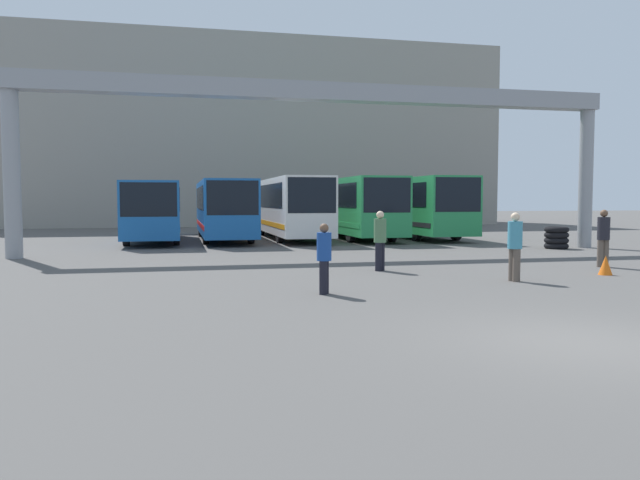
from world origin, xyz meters
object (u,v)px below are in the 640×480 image
Objects in this scene: bus_slot_0 at (154,208)px; bus_slot_2 at (289,205)px; bus_slot_1 at (223,206)px; tire_stack at (556,238)px; bus_slot_4 at (413,204)px; pedestrian_mid_left at (515,245)px; traffic_cone at (605,265)px; bus_slot_3 at (355,204)px; pedestrian_mid_right at (603,237)px; pedestrian_far_center at (380,239)px; pedestrian_near_right at (324,257)px.

bus_slot_2 is (7.18, 1.08, 0.16)m from bus_slot_0.
bus_slot_1 is 0.95× the size of bus_slot_2.
bus_slot_2 reaches higher than tire_stack.
bus_slot_2 is 7.19m from bus_slot_4.
bus_slot_4 is 11.38× the size of tire_stack.
bus_slot_1 is 19.91m from pedestrian_mid_left.
traffic_cone is 9.82m from tire_stack.
pedestrian_mid_right is at bearing -77.15° from bus_slot_3.
bus_slot_0 is at bearing 76.03° from pedestrian_far_center.
bus_slot_4 is 6.54× the size of pedestrian_mid_left.
pedestrian_far_center reaches higher than tire_stack.
pedestrian_mid_right is (0.05, -16.39, -0.94)m from bus_slot_4.
pedestrian_mid_left is 12.15m from tire_stack.
bus_slot_1 is 1.00× the size of bus_slot_4.
bus_slot_1 is 6.45× the size of pedestrian_mid_right.
bus_slot_4 is 9.98m from tire_stack.
bus_slot_0 is 0.94× the size of bus_slot_3.
bus_slot_4 reaches higher than bus_slot_2.
pedestrian_far_center is 4.96m from pedestrian_near_right.
bus_slot_3 reaches higher than pedestrian_mid_left.
bus_slot_0 is 19.74m from pedestrian_near_right.
bus_slot_2 is at bearing 168.42° from bus_slot_3.
pedestrian_mid_right is 3.28× the size of traffic_cone.
bus_slot_4 is 16.41m from pedestrian_mid_right.
bus_slot_0 is 6.41× the size of pedestrian_near_right.
bus_slot_3 is 10.56× the size of tire_stack.
bus_slot_2 is (3.59, 0.34, 0.09)m from bus_slot_1.
traffic_cone is at bearing -93.97° from bus_slot_4.
traffic_cone is (-1.26, -18.23, -1.63)m from bus_slot_4.
bus_slot_2 reaches higher than pedestrian_near_right.
bus_slot_0 is 0.83× the size of bus_slot_2.
pedestrian_near_right is (-5.39, -1.07, -0.11)m from pedestrian_mid_left.
bus_slot_2 is at bearing 5.33° from bus_slot_1.
pedestrian_mid_left is 5.50m from pedestrian_near_right.
pedestrian_far_center is at bearing -146.13° from pedestrian_mid_left.
bus_slot_3 reaches higher than traffic_cone.
bus_slot_2 is 7.75× the size of pedestrian_near_right.
bus_slot_3 is 6.83× the size of pedestrian_near_right.
tire_stack is (13.79, -9.37, -1.31)m from bus_slot_1.
bus_slot_3 is (10.77, 0.34, 0.16)m from bus_slot_0.
bus_slot_3 is 18.03m from traffic_cone.
pedestrian_mid_left is at bearing 131.00° from pedestrian_near_right.
tire_stack is at bearing -7.25° from pedestrian_far_center.
traffic_cone is (2.33, -17.80, -1.61)m from bus_slot_3.
pedestrian_mid_left is (9.84, -18.14, -0.76)m from bus_slot_0.
traffic_cone is at bearing -82.56° from bus_slot_3.
pedestrian_mid_left is at bearing 35.60° from pedestrian_mid_right.
traffic_cone is at bearing -53.12° from bus_slot_0.
traffic_cone is at bearing -62.42° from bus_slot_1.
pedestrian_far_center is 3.25× the size of traffic_cone.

